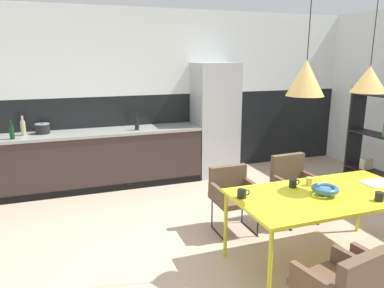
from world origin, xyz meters
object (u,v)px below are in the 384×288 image
at_px(mug_glass_clear, 242,194).
at_px(bottle_spice_small, 23,127).
at_px(mug_dark_espresso, 380,196).
at_px(armchair_head_of_table, 232,190).
at_px(cooking_pot, 43,129).
at_px(pendant_lamp_over_table_near, 306,78).
at_px(dining_table, 326,198).
at_px(bottle_vinegar_dark, 12,132).
at_px(open_book, 378,183).
at_px(open_shelf_unit, 380,137).
at_px(mug_short_terracotta, 310,181).
at_px(armchair_by_stool, 345,282).
at_px(fruit_bowl, 325,189).
at_px(armchair_corner_seat, 293,180).
at_px(pendant_lamp_over_table_far, 369,79).
at_px(refrigerator_column, 215,120).
at_px(mug_white_ceramic, 293,183).
at_px(bottle_wine_green, 137,123).

relative_size(mug_glass_clear, bottle_spice_small, 0.44).
bearing_deg(mug_dark_espresso, armchair_head_of_table, 123.90).
distance_m(cooking_pot, pendant_lamp_over_table_near, 3.92).
bearing_deg(dining_table, bottle_vinegar_dark, 136.51).
height_order(open_book, open_shelf_unit, open_shelf_unit).
bearing_deg(mug_dark_espresso, mug_short_terracotta, 121.51).
height_order(armchair_head_of_table, armchair_by_stool, armchair_by_stool).
distance_m(mug_short_terracotta, bottle_spice_small, 3.98).
xyz_separation_m(fruit_bowl, pendant_lamp_over_table_near, (-0.31, -0.01, 1.03)).
relative_size(mug_dark_espresso, cooking_pot, 0.57).
bearing_deg(bottle_spice_small, armchair_by_stool, -60.03).
distance_m(armchair_corner_seat, cooking_pot, 3.61).
height_order(mug_glass_clear, pendant_lamp_over_table_far, pendant_lamp_over_table_far).
xyz_separation_m(refrigerator_column, cooking_pot, (-2.71, 0.09, 0.01)).
bearing_deg(open_book, armchair_corner_seat, 112.06).
bearing_deg(armchair_head_of_table, mug_short_terracotta, 125.61).
bearing_deg(bottle_spice_small, bottle_vinegar_dark, -119.51).
distance_m(refrigerator_column, pendant_lamp_over_table_near, 3.17).
height_order(dining_table, pendant_lamp_over_table_near, pendant_lamp_over_table_near).
height_order(armchair_by_stool, mug_glass_clear, mug_glass_clear).
bearing_deg(mug_white_ceramic, pendant_lamp_over_table_far, -25.08).
bearing_deg(pendant_lamp_over_table_near, refrigerator_column, 80.98).
xyz_separation_m(refrigerator_column, mug_white_ceramic, (-0.32, -2.72, -0.17)).
relative_size(bottle_vinegar_dark, bottle_spice_small, 0.94).
bearing_deg(pendant_lamp_over_table_far, mug_glass_clear, 171.15).
relative_size(fruit_bowl, open_shelf_unit, 0.16).
xyz_separation_m(fruit_bowl, mug_short_terracotta, (0.03, 0.27, -0.01)).
xyz_separation_m(dining_table, open_shelf_unit, (2.14, 1.44, 0.13)).
bearing_deg(dining_table, armchair_by_stool, -121.99).
xyz_separation_m(armchair_by_stool, bottle_wine_green, (-0.66, 3.77, 0.50)).
bearing_deg(pendant_lamp_over_table_near, bottle_wine_green, 106.76).
bearing_deg(pendant_lamp_over_table_far, pendant_lamp_over_table_near, -177.62).
height_order(armchair_head_of_table, open_book, same).
height_order(dining_table, armchair_by_stool, armchair_by_stool).
xyz_separation_m(dining_table, armchair_head_of_table, (-0.52, 0.95, -0.20)).
bearing_deg(armchair_by_stool, mug_short_terracotta, 53.29).
height_order(dining_table, fruit_bowl, fruit_bowl).
height_order(armchair_corner_seat, pendant_lamp_over_table_near, pendant_lamp_over_table_near).
distance_m(armchair_head_of_table, mug_short_terracotta, 0.92).
distance_m(dining_table, open_book, 0.68).
bearing_deg(pendant_lamp_over_table_far, dining_table, 178.93).
xyz_separation_m(armchair_head_of_table, open_book, (1.20, -0.91, 0.25)).
relative_size(open_book, cooking_pot, 1.50).
distance_m(armchair_corner_seat, bottle_spice_small, 3.80).
relative_size(refrigerator_column, mug_short_terracotta, 16.94).
distance_m(mug_short_terracotta, cooking_pot, 3.83).
distance_m(bottle_wine_green, open_shelf_unit, 3.66).
distance_m(armchair_head_of_table, mug_glass_clear, 0.87).
bearing_deg(mug_short_terracotta, mug_glass_clear, -175.07).
distance_m(armchair_head_of_table, pendant_lamp_over_table_near, 1.66).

